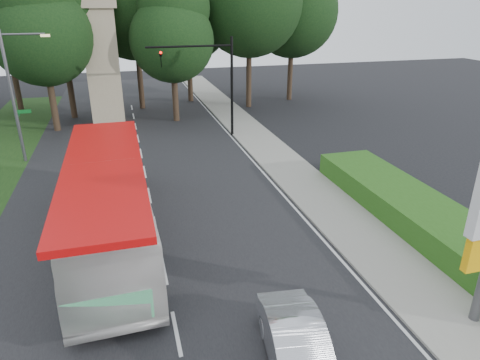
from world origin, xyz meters
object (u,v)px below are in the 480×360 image
object	(u,v)px
transit_bus	(108,204)
traffic_signal_mast	(214,74)
streetlight_signs	(15,92)
monument	(103,61)
sedan_silver	(298,349)

from	to	relation	value
transit_bus	traffic_signal_mast	bearing A→B (deg)	59.54
streetlight_signs	transit_bus	size ratio (longest dim) A/B	0.63
monument	transit_bus	xyz separation A→B (m)	(0.14, -19.76, -3.34)
traffic_signal_mast	transit_bus	size ratio (longest dim) A/B	0.57
traffic_signal_mast	monument	size ratio (longest dim) A/B	0.72
monument	transit_bus	bearing A→B (deg)	-89.61
streetlight_signs	monument	xyz separation A→B (m)	(4.99, 7.99, 0.67)
monument	transit_bus	world-z (taller)	monument
traffic_signal_mast	monument	xyz separation A→B (m)	(-7.68, 6.00, 0.43)
streetlight_signs	sedan_silver	size ratio (longest dim) A/B	1.83
traffic_signal_mast	transit_bus	xyz separation A→B (m)	(-7.55, -13.76, -2.91)
streetlight_signs	monument	size ratio (longest dim) A/B	0.80
streetlight_signs	monument	world-z (taller)	monument
traffic_signal_mast	sedan_silver	size ratio (longest dim) A/B	1.65
streetlight_signs	sedan_silver	world-z (taller)	streetlight_signs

